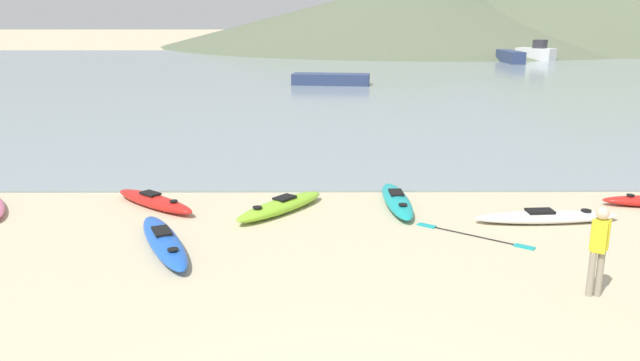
% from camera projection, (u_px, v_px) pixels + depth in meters
% --- Properties ---
extents(bay_water, '(160.00, 70.00, 0.06)m').
position_uv_depth(bay_water, '(320.00, 75.00, 51.36)').
color(bay_water, gray).
rests_on(bay_water, ground_plane).
extents(far_hill_left, '(78.76, 78.76, 9.91)m').
position_uv_depth(far_hill_left, '(408.00, 13.00, 101.01)').
color(far_hill_left, '#5B664C').
rests_on(far_hill_left, ground_plane).
extents(far_hill_midleft, '(39.91, 39.91, 12.80)m').
position_uv_depth(far_hill_midleft, '(628.00, 2.00, 86.06)').
color(far_hill_midleft, '#5B664C').
rests_on(far_hill_midleft, ground_plane).
extents(kayak_on_sand_0, '(2.69, 2.41, 0.37)m').
position_uv_depth(kayak_on_sand_0, '(154.00, 201.00, 16.20)').
color(kayak_on_sand_0, red).
rests_on(kayak_on_sand_0, ground_plane).
extents(kayak_on_sand_1, '(0.75, 3.22, 0.36)m').
position_uv_depth(kayak_on_sand_1, '(397.00, 200.00, 16.27)').
color(kayak_on_sand_1, teal).
rests_on(kayak_on_sand_1, ground_plane).
extents(kayak_on_sand_2, '(3.58, 0.92, 0.31)m').
position_uv_depth(kayak_on_sand_2, '(546.00, 217.00, 15.03)').
color(kayak_on_sand_2, white).
rests_on(kayak_on_sand_2, ground_plane).
extents(kayak_on_sand_3, '(2.43, 2.80, 0.38)m').
position_uv_depth(kayak_on_sand_3, '(281.00, 206.00, 15.76)').
color(kayak_on_sand_3, '#8CCC2D').
rests_on(kayak_on_sand_3, ground_plane).
extents(kayak_on_sand_5, '(2.05, 3.53, 0.36)m').
position_uv_depth(kayak_on_sand_5, '(164.00, 241.00, 13.36)').
color(kayak_on_sand_5, blue).
rests_on(kayak_on_sand_5, ground_plane).
extents(person_near_foreground, '(0.34, 0.28, 1.66)m').
position_uv_depth(person_near_foreground, '(599.00, 246.00, 10.89)').
color(person_near_foreground, gray).
rests_on(person_near_foreground, ground_plane).
extents(moored_boat_0, '(5.55, 2.49, 0.76)m').
position_uv_depth(moored_boat_0, '(331.00, 79.00, 43.68)').
color(moored_boat_0, navy).
rests_on(moored_boat_0, bay_water).
extents(moored_boat_1, '(1.38, 5.81, 1.18)m').
position_uv_depth(moored_boat_1, '(510.00, 57.00, 63.64)').
color(moored_boat_1, navy).
rests_on(moored_boat_1, bay_water).
extents(moored_boat_2, '(4.05, 4.05, 2.16)m').
position_uv_depth(moored_boat_2, '(536.00, 53.00, 66.67)').
color(moored_boat_2, white).
rests_on(moored_boat_2, bay_water).
extents(loose_paddle, '(2.33, 1.81, 0.03)m').
position_uv_depth(loose_paddle, '(473.00, 236.00, 14.10)').
color(loose_paddle, black).
rests_on(loose_paddle, ground_plane).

